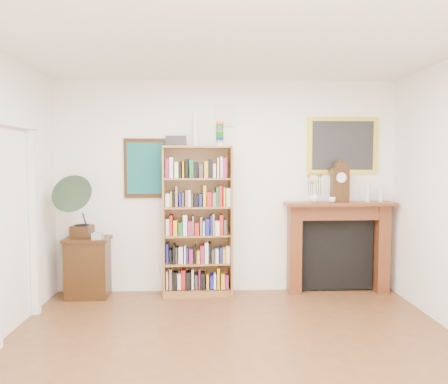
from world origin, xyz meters
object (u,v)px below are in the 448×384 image
flower_vase (314,197)px  bottle_right (381,194)px  mantel_clock (340,183)px  bookshelf (197,212)px  gramophone (78,203)px  teacup (332,200)px  side_cabinet (88,267)px  fireplace (338,239)px  cd_stack (97,236)px  bottle_left (367,193)px

flower_vase → bottle_right: size_ratio=0.68×
bottle_right → mantel_clock: bearing=-177.2°
mantel_clock → flower_vase: (-0.34, -0.03, -0.18)m
bookshelf → gramophone: 1.49m
bookshelf → teacup: bearing=-5.8°
bookshelf → flower_vase: bookshelf is taller
side_cabinet → teacup: (3.15, 0.01, 0.86)m
bookshelf → side_cabinet: bearing=177.3°
bookshelf → mantel_clock: size_ratio=4.34×
fireplace → cd_stack: size_ratio=11.99×
cd_stack → bottle_right: (3.66, 0.22, 0.50)m
gramophone → bottle_left: gramophone is taller
bookshelf → bottle_right: (2.42, 0.05, 0.23)m
fireplace → bookshelf: bearing=-179.0°
teacup → bottle_left: 0.50m
cd_stack → teacup: teacup is taller
side_cabinet → bottle_right: size_ratio=3.85×
bookshelf → fireplace: size_ratio=1.55×
bookshelf → mantel_clock: (1.86, 0.03, 0.37)m
side_cabinet → cd_stack: (0.16, -0.12, 0.42)m
teacup → bottle_right: bearing=7.6°
side_cabinet → fireplace: (3.26, 0.12, 0.33)m
flower_vase → bookshelf: bearing=179.8°
bottle_left → teacup: bearing=-172.1°
side_cabinet → bottle_left: bottle_left is taller
mantel_clock → bottle_left: 0.39m
bookshelf → bottle_left: bookshelf is taller
gramophone → mantel_clock: bearing=7.6°
mantel_clock → bottle_right: mantel_clock is taller
fireplace → teacup: 0.55m
fireplace → teacup: bearing=-138.0°
flower_vase → bottle_right: (0.90, 0.06, 0.03)m
mantel_clock → flower_vase: 0.39m
mantel_clock → bottle_left: size_ratio=2.14×
mantel_clock → bottle_right: 0.58m
bookshelf → bottle_left: (2.23, 0.03, 0.25)m
fireplace → bottle_left: size_ratio=6.00×
side_cabinet → bottle_right: 3.93m
cd_stack → bottle_right: 3.71m
bottle_left → bottle_right: bottle_left is taller
gramophone → teacup: 3.22m
side_cabinet → bottle_left: size_ratio=3.21×
bookshelf → flower_vase: size_ratio=16.33×
side_cabinet → cd_stack: cd_stack is taller
fireplace → flower_vase: 0.66m
bookshelf → side_cabinet: 1.57m
cd_stack → teacup: 3.02m
teacup → flower_vase: bearing=171.9°
fireplace → flower_vase: flower_vase is taller
flower_vase → bottle_left: 0.72m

